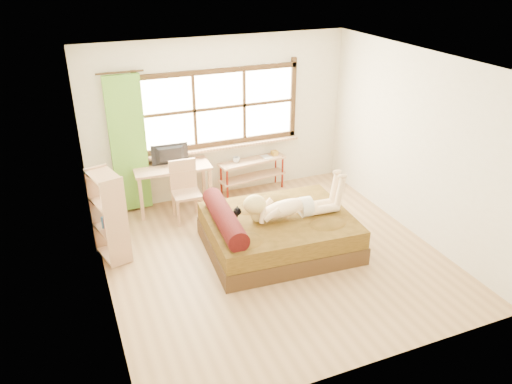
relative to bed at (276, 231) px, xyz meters
name	(u,v)px	position (x,y,z in m)	size (l,w,h in m)	color
floor	(273,256)	(-0.11, -0.18, -0.28)	(4.50, 4.50, 0.00)	#9E754C
ceiling	(277,63)	(-0.11, -0.18, 2.42)	(4.50, 4.50, 0.00)	white
wall_back	(220,119)	(-0.11, 2.07, 1.07)	(4.50, 4.50, 0.00)	silver
wall_front	(375,257)	(-0.11, -2.43, 1.07)	(4.50, 4.50, 0.00)	silver
wall_left	(95,197)	(-2.36, -0.18, 1.07)	(4.50, 4.50, 0.00)	silver
wall_right	(416,145)	(2.14, -0.18, 1.07)	(4.50, 4.50, 0.00)	silver
window	(220,110)	(-0.11, 2.04, 1.23)	(2.80, 0.16, 1.46)	#FFEDBF
curtain	(128,145)	(-1.66, 1.95, 0.87)	(0.55, 0.10, 2.20)	#569528
bed	(276,231)	(0.00, 0.00, 0.00)	(2.14, 1.76, 0.78)	#382410
woman	(291,197)	(0.20, -0.05, 0.54)	(1.43, 0.41, 0.61)	beige
kitten	(228,215)	(-0.67, 0.10, 0.36)	(0.31, 0.12, 0.24)	black
desk	(172,172)	(-1.04, 1.77, 0.39)	(1.24, 0.61, 0.76)	#A37758
monitor	(170,155)	(-1.04, 1.82, 0.66)	(0.59, 0.08, 0.34)	black
chair	(185,187)	(-0.94, 1.41, 0.26)	(0.45, 0.45, 0.96)	#A37758
pipe_shelf	(253,168)	(0.42, 1.89, 0.17)	(1.24, 0.45, 0.68)	#A37758
cup	(236,160)	(0.10, 1.89, 0.37)	(0.12, 0.12, 0.10)	gray
book	(263,158)	(0.60, 1.89, 0.33)	(0.15, 0.20, 0.02)	gray
bookshelf	(109,216)	(-2.19, 0.65, 0.38)	(0.45, 0.62, 1.28)	#A37758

